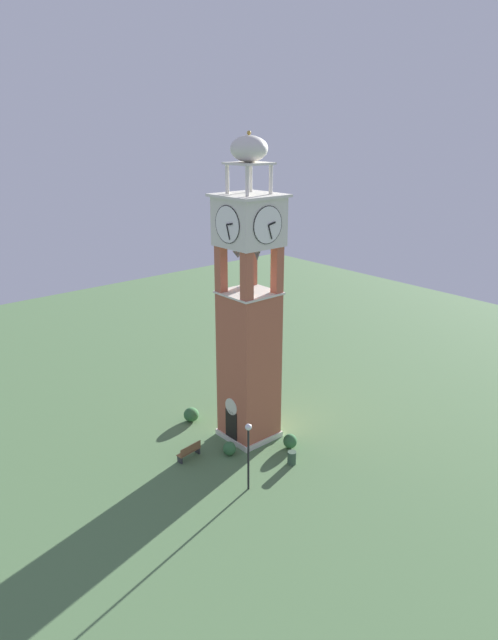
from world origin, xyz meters
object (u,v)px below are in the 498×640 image
Objects in this scene: clock_tower at (249,321)px; trash_bin at (292,458)px; lamp_post at (248,445)px; park_bench at (189,451)px.

clock_tower reaches higher than trash_bin.
trash_bin is at bearing 93.33° from lamp_post.
lamp_post is (4.65, 0.69, 2.31)m from park_bench.
clock_tower reaches higher than lamp_post.
clock_tower is 8.58m from trash_bin.
clock_tower is 4.65× the size of lamp_post.
lamp_post is at bearing 8.49° from park_bench.
park_bench is 5.24m from lamp_post.
lamp_post reaches higher than trash_bin.
park_bench reaches higher than trash_bin.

